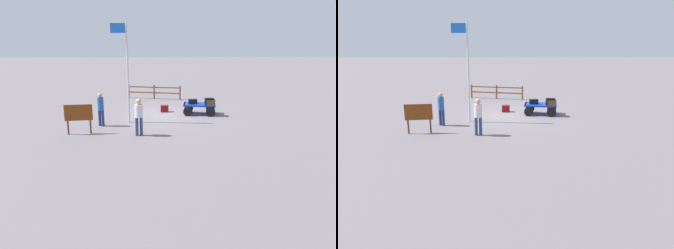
% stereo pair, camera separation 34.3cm
% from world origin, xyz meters
% --- Properties ---
extents(ground_plane, '(120.00, 120.00, 0.00)m').
position_xyz_m(ground_plane, '(0.00, 0.00, 0.00)').
color(ground_plane, slate).
extents(luggage_cart, '(1.95, 1.45, 0.62)m').
position_xyz_m(luggage_cart, '(-1.99, -0.04, 0.45)').
color(luggage_cart, '#1536B2').
rests_on(luggage_cart, ground).
extents(suitcase_grey, '(0.50, 0.39, 0.39)m').
position_xyz_m(suitcase_grey, '(-2.51, 0.36, 0.82)').
color(suitcase_grey, black).
rests_on(suitcase_grey, luggage_cart).
extents(suitcase_maroon, '(0.54, 0.48, 0.31)m').
position_xyz_m(suitcase_maroon, '(-2.59, 0.43, 0.78)').
color(suitcase_maroon, '#46311C').
rests_on(suitcase_maroon, luggage_cart).
extents(suitcase_tan, '(0.50, 0.31, 0.27)m').
position_xyz_m(suitcase_tan, '(-1.61, -0.00, 0.76)').
color(suitcase_tan, black).
rests_on(suitcase_tan, luggage_cart).
extents(suitcase_olive, '(0.47, 0.35, 0.40)m').
position_xyz_m(suitcase_olive, '(-0.00, -0.72, 0.20)').
color(suitcase_olive, maroon).
rests_on(suitcase_olive, ground).
extents(worker_lead, '(0.44, 0.44, 1.69)m').
position_xyz_m(worker_lead, '(1.24, 4.06, 1.01)').
color(worker_lead, navy).
rests_on(worker_lead, ground).
extents(worker_trailing, '(0.42, 0.42, 1.68)m').
position_xyz_m(worker_trailing, '(3.22, 2.38, 0.96)').
color(worker_trailing, navy).
rests_on(worker_trailing, ground).
extents(flagpole, '(0.85, 0.14, 5.08)m').
position_xyz_m(flagpole, '(1.97, 1.68, 2.91)').
color(flagpole, silver).
rests_on(flagpole, ground).
extents(signboard, '(1.25, 0.21, 1.38)m').
position_xyz_m(signboard, '(3.98, 3.76, 0.92)').
color(signboard, '#4C3319').
rests_on(signboard, ground).
extents(wooden_fence, '(3.83, 0.95, 1.00)m').
position_xyz_m(wooden_fence, '(0.67, -5.04, 0.58)').
color(wooden_fence, brown).
rests_on(wooden_fence, ground).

